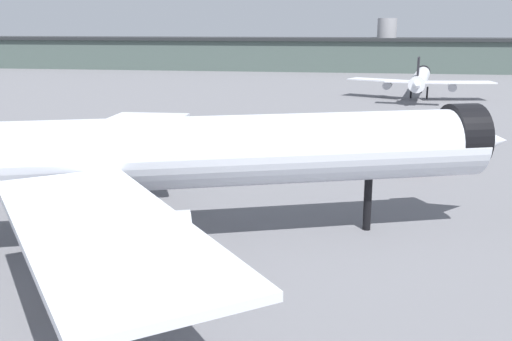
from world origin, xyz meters
The scene contains 5 objects.
ground centered at (0.00, 0.00, 0.00)m, with size 900.00×900.00×0.00m, color slate.
airliner_near_gate centered at (0.97, -1.60, 7.64)m, with size 60.68×54.07×17.34m.
airliner_far_taxiway centered at (34.12, 107.53, 4.84)m, with size 35.95×39.80×10.98m.
terminal_building centered at (-39.32, 197.89, 6.72)m, with size 256.93×25.93×20.79m.
service_truck_front centered at (23.22, 29.53, 1.59)m, with size 5.64×5.37×3.00m.
Camera 1 is at (15.75, -46.91, 18.00)m, focal length 41.15 mm.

